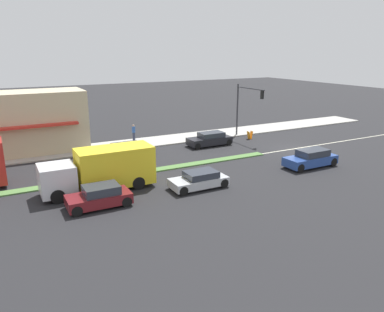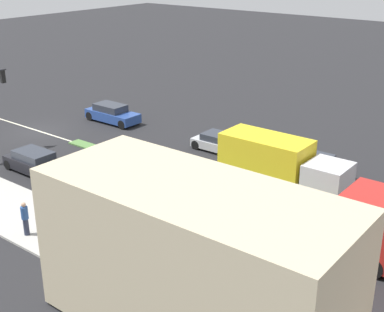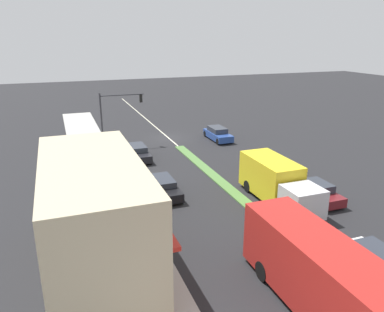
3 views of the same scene
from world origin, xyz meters
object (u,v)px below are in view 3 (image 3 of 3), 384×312
object	(u,v)px
city_bus	(339,290)
sedan_dark	(137,153)
delivery_truck	(277,182)
coupe_blue	(218,134)
pedestrian	(87,178)
sedan_maroon	(318,192)
suv_black	(163,187)
traffic_signal_main	(115,110)
warning_aframe_sign	(123,141)
van_white	(382,265)
sedan_silver	(266,163)

from	to	relation	value
city_bus	sedan_dark	distance (m)	24.22
delivery_truck	coupe_blue	size ratio (longest dim) A/B	1.65
pedestrian	sedan_maroon	distance (m)	16.96
suv_black	sedan_maroon	bearing A→B (deg)	154.22
traffic_signal_main	warning_aframe_sign	world-z (taller)	traffic_signal_main
city_bus	van_white	distance (m)	4.93
coupe_blue	pedestrian	bearing A→B (deg)	33.03
warning_aframe_sign	delivery_truck	world-z (taller)	delivery_truck
sedan_silver	sedan_dark	bearing A→B (deg)	-34.10
pedestrian	sedan_maroon	size ratio (longest dim) A/B	0.44
sedan_maroon	sedan_dark	bearing A→B (deg)	-53.91
van_white	suv_black	size ratio (longest dim) A/B	1.01
traffic_signal_main	sedan_maroon	world-z (taller)	traffic_signal_main
pedestrian	sedan_dark	bearing A→B (deg)	-130.04
warning_aframe_sign	sedan_maroon	size ratio (longest dim) A/B	0.22
delivery_truck	city_bus	size ratio (longest dim) A/B	0.68
delivery_truck	coupe_blue	world-z (taller)	delivery_truck
sedan_silver	warning_aframe_sign	bearing A→B (deg)	-49.07
suv_black	pedestrian	bearing A→B (deg)	-27.78
sedan_maroon	sedan_dark	distance (m)	16.98
van_white	coupe_blue	bearing A→B (deg)	-96.19
pedestrian	sedan_silver	bearing A→B (deg)	177.70
pedestrian	sedan_maroon	xyz separation A→B (m)	(-15.18, 7.56, -0.37)
traffic_signal_main	warning_aframe_sign	size ratio (longest dim) A/B	6.69
delivery_truck	pedestrian	bearing A→B (deg)	-28.02
pedestrian	suv_black	distance (m)	5.87
pedestrian	coupe_blue	bearing A→B (deg)	-146.97
sedan_silver	suv_black	world-z (taller)	suv_black
pedestrian	warning_aframe_sign	world-z (taller)	pedestrian
city_bus	sedan_maroon	world-z (taller)	city_bus
sedan_dark	sedan_maroon	bearing A→B (deg)	126.09
sedan_silver	sedan_dark	size ratio (longest dim) A/B	0.91
traffic_signal_main	city_bus	xyz separation A→B (m)	(-3.92, 29.05, -2.15)
traffic_signal_main	van_white	xyz separation A→B (m)	(-8.32, 27.12, -3.24)
pedestrian	van_white	world-z (taller)	pedestrian
warning_aframe_sign	coupe_blue	size ratio (longest dim) A/B	0.18
coupe_blue	sedan_dark	distance (m)	10.67
pedestrian	sedan_maroon	world-z (taller)	pedestrian
coupe_blue	city_bus	bearing A→B (deg)	75.45
van_white	delivery_truck	bearing A→B (deg)	-90.00
delivery_truck	city_bus	world-z (taller)	city_bus
suv_black	city_bus	bearing A→B (deg)	100.47
van_white	sedan_dark	size ratio (longest dim) A/B	1.02
warning_aframe_sign	sedan_silver	world-z (taller)	sedan_silver
pedestrian	sedan_maroon	bearing A→B (deg)	153.53
pedestrian	warning_aframe_sign	size ratio (longest dim) A/B	2.01
delivery_truck	suv_black	world-z (taller)	delivery_truck
warning_aframe_sign	van_white	bearing A→B (deg)	105.64
sedan_dark	suv_black	bearing A→B (deg)	90.00
city_bus	sedan_maroon	size ratio (longest dim) A/B	2.88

